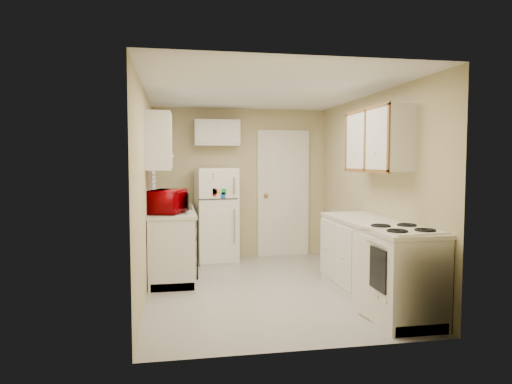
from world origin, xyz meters
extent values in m
plane|color=#BCB7AF|center=(0.00, 0.00, 0.00)|extent=(3.80, 3.80, 0.00)
plane|color=white|center=(0.00, 0.00, 2.40)|extent=(3.80, 3.80, 0.00)
plane|color=tan|center=(-1.40, 0.00, 1.20)|extent=(3.80, 3.80, 0.00)
plane|color=tan|center=(1.40, 0.00, 1.20)|extent=(3.80, 3.80, 0.00)
plane|color=tan|center=(0.00, 1.90, 1.20)|extent=(2.80, 2.80, 0.00)
plane|color=tan|center=(0.00, -1.90, 1.20)|extent=(2.80, 2.80, 0.00)
cube|color=silver|center=(-1.10, 0.90, 0.45)|extent=(0.60, 1.80, 0.90)
cube|color=black|center=(-0.81, 0.30, 0.49)|extent=(0.03, 0.58, 0.72)
cube|color=gray|center=(-1.10, 1.05, 0.86)|extent=(0.54, 0.74, 0.16)
imported|color=#930005|center=(-1.15, 0.41, 1.05)|extent=(0.60, 0.45, 0.36)
imported|color=beige|center=(-1.15, 1.40, 1.00)|extent=(0.12, 0.12, 0.20)
cube|color=silver|center=(-1.36, 1.05, 1.60)|extent=(0.10, 0.98, 1.08)
cube|color=silver|center=(-1.25, 0.22, 1.80)|extent=(0.30, 0.45, 0.70)
cube|color=silver|center=(-0.44, 1.54, 0.73)|extent=(0.65, 0.64, 1.45)
cube|color=silver|center=(-0.40, 1.75, 2.00)|extent=(0.70, 0.30, 0.40)
cube|color=silver|center=(0.70, 1.86, 1.02)|extent=(0.86, 0.06, 2.08)
cube|color=silver|center=(1.10, -0.80, 0.45)|extent=(0.60, 2.00, 0.90)
cube|color=silver|center=(1.09, -1.41, 0.42)|extent=(0.64, 0.75, 0.83)
cube|color=silver|center=(1.25, -0.50, 1.80)|extent=(0.30, 1.20, 0.70)
camera|label=1|loc=(-1.06, -5.43, 1.57)|focal=32.00mm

